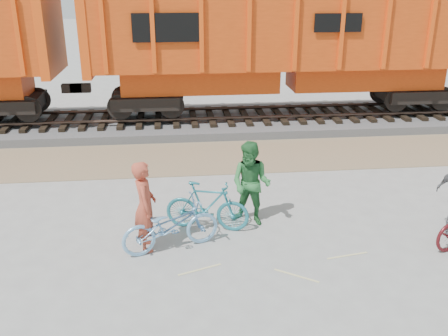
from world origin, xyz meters
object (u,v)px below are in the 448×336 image
Objects in this scene: bicycle_teal at (207,206)px; person_man at (251,184)px; person_solo at (145,206)px; hopper_car_center at (285,43)px; bicycle_blue at (171,226)px.

person_man is (1.00, 0.20, 0.40)m from bicycle_teal.
bicycle_teal is at bearing -139.15° from person_man.
person_solo reaches higher than bicycle_teal.
hopper_car_center reaches higher than person_solo.
bicycle_blue is 1.07× the size of person_solo.
bicycle_teal is 1.10m from person_man.
bicycle_blue is 2.10m from person_man.
person_man reaches higher than bicycle_blue.
bicycle_teal is at bearing -112.86° from hopper_car_center.
person_solo is at bearing -118.20° from hopper_car_center.
person_man is at bearing -62.81° from bicycle_teal.
hopper_car_center is 8.57m from person_man.
person_man is (2.30, 0.89, 0.01)m from person_solo.
person_man is at bearing -107.03° from hopper_car_center.
bicycle_teal is 1.53m from person_solo.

